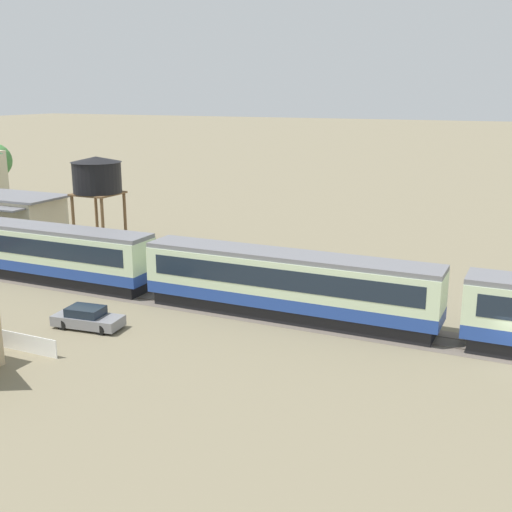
{
  "coord_description": "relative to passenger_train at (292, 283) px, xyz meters",
  "views": [
    {
      "loc": [
        0.55,
        -34.44,
        14.06
      ],
      "look_at": [
        -17.52,
        4.79,
        2.94
      ],
      "focal_mm": 45.0,
      "sensor_mm": 36.0,
      "label": 1
    }
  ],
  "objects": [
    {
      "name": "railway_track",
      "position": [
        1.0,
        0.0,
        -2.36
      ],
      "size": [
        156.04,
        3.6,
        0.04
      ],
      "color": "#665B51",
      "rests_on": "ground_plane"
    },
    {
      "name": "parked_car_grey",
      "position": [
        -10.66,
        -6.82,
        -1.74
      ],
      "size": [
        4.45,
        2.21,
        1.34
      ],
      "rotation": [
        0.0,
        0.0,
        0.11
      ],
      "color": "gray",
      "rests_on": "ground_plane"
    },
    {
      "name": "water_tower",
      "position": [
        -22.61,
        9.82,
        4.35
      ],
      "size": [
        4.52,
        4.52,
        8.47
      ],
      "color": "brown",
      "rests_on": "ground_plane"
    },
    {
      "name": "passenger_train",
      "position": [
        0.0,
        0.0,
        0.0
      ],
      "size": [
        101.0,
        2.97,
        4.27
      ],
      "color": "#234293",
      "rests_on": "ground_plane"
    }
  ]
}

